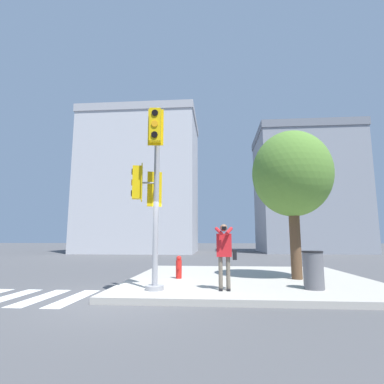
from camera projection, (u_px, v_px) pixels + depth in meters
ground_plane at (118, 301)px, 7.32m from camera, size 160.00×160.00×0.00m
sidewalk_corner at (248, 279)px, 10.49m from camera, size 8.00×8.00×0.16m
traffic_signal_pole at (152, 183)px, 8.27m from camera, size 0.93×1.36×5.08m
person_photographer at (225, 250)px, 7.98m from camera, size 0.58×0.54×1.72m
street_tree at (292, 174)px, 10.49m from camera, size 2.74×2.74×5.10m
fire_hydrant at (179, 267)px, 10.17m from camera, size 0.20×0.26×0.75m
trash_bin at (313, 270)px, 8.05m from camera, size 0.55×0.55×1.01m
building_left at (141, 183)px, 32.85m from camera, size 12.08×8.80×14.91m
building_right at (306, 191)px, 32.88m from camera, size 10.51×8.60×13.30m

